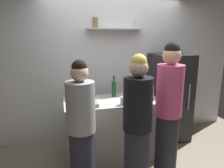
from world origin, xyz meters
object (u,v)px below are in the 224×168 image
(baking_pan, at_px, (86,104))
(water_bottle_plastic, at_px, (84,91))
(wine_bottle_amber_glass, at_px, (135,95))
(refrigerator, at_px, (169,97))
(wine_bottle_green_glass, at_px, (114,89))
(person_grey_hoodie, at_px, (81,128))
(person_blonde, at_px, (137,126))
(utensil_holder, at_px, (123,100))
(wine_bottle_pale_glass, at_px, (151,93))
(person_pink_top, at_px, (168,111))

(baking_pan, height_order, water_bottle_plastic, water_bottle_plastic)
(wine_bottle_amber_glass, xyz_separation_m, water_bottle_plastic, (-0.66, 0.48, -0.02))
(refrigerator, xyz_separation_m, wine_bottle_green_glass, (-1.09, -0.17, 0.27))
(person_grey_hoodie, bearing_deg, person_blonde, -164.84)
(utensil_holder, distance_m, person_blonde, 0.57)
(baking_pan, relative_size, person_grey_hoodie, 0.21)
(refrigerator, bearing_deg, person_blonde, -132.92)
(wine_bottle_pale_glass, xyz_separation_m, person_grey_hoodie, (-1.10, -0.45, -0.24))
(person_pink_top, distance_m, person_grey_hoodie, 1.14)
(person_pink_top, bearing_deg, wine_bottle_pale_glass, -102.11)
(utensil_holder, height_order, water_bottle_plastic, water_bottle_plastic)
(wine_bottle_pale_glass, xyz_separation_m, wine_bottle_green_glass, (-0.49, 0.35, 0.01))
(utensil_holder, bearing_deg, wine_bottle_amber_glass, -1.87)
(refrigerator, xyz_separation_m, person_pink_top, (-0.57, -0.97, 0.12))
(person_pink_top, relative_size, person_grey_hoodie, 1.11)
(refrigerator, height_order, wine_bottle_pale_glass, refrigerator)
(refrigerator, height_order, person_grey_hoodie, person_grey_hoodie)
(refrigerator, bearing_deg, person_pink_top, -120.25)
(person_grey_hoodie, bearing_deg, person_pink_top, -149.27)
(wine_bottle_green_glass, bearing_deg, water_bottle_plastic, 175.32)
(utensil_holder, bearing_deg, baking_pan, 172.01)
(refrigerator, relative_size, person_blonde, 0.93)
(person_blonde, bearing_deg, water_bottle_plastic, 36.67)
(water_bottle_plastic, height_order, person_pink_top, person_pink_top)
(baking_pan, xyz_separation_m, utensil_holder, (0.52, -0.07, 0.03))
(wine_bottle_amber_glass, relative_size, water_bottle_plastic, 1.39)
(wine_bottle_pale_glass, xyz_separation_m, wine_bottle_amber_glass, (-0.30, -0.09, 0.00))
(wine_bottle_pale_glass, distance_m, wine_bottle_amber_glass, 0.31)
(water_bottle_plastic, relative_size, person_grey_hoodie, 0.15)
(refrigerator, bearing_deg, wine_bottle_amber_glass, -146.06)
(person_grey_hoodie, bearing_deg, water_bottle_plastic, -69.11)
(wine_bottle_green_glass, distance_m, person_blonde, 1.01)
(wine_bottle_amber_glass, relative_size, person_grey_hoodie, 0.21)
(wine_bottle_green_glass, bearing_deg, person_grey_hoodie, -127.48)
(wine_bottle_amber_glass, bearing_deg, wine_bottle_pale_glass, 16.66)
(person_blonde, bearing_deg, person_grey_hoodie, 85.30)
(person_blonde, bearing_deg, wine_bottle_pale_glass, -25.42)
(wine_bottle_amber_glass, height_order, water_bottle_plastic, wine_bottle_amber_glass)
(wine_bottle_green_glass, xyz_separation_m, person_grey_hoodie, (-0.62, -0.80, -0.25))
(wine_bottle_pale_glass, xyz_separation_m, water_bottle_plastic, (-0.96, 0.39, -0.01))
(utensil_holder, height_order, wine_bottle_green_glass, wine_bottle_green_glass)
(utensil_holder, xyz_separation_m, person_grey_hoodie, (-0.64, -0.37, -0.18))
(wine_bottle_pale_glass, bearing_deg, water_bottle_plastic, 157.89)
(water_bottle_plastic, bearing_deg, wine_bottle_amber_glass, -36.05)
(wine_bottle_green_glass, bearing_deg, baking_pan, -144.31)
(baking_pan, relative_size, person_blonde, 0.20)
(wine_bottle_green_glass, height_order, water_bottle_plastic, wine_bottle_green_glass)
(water_bottle_plastic, bearing_deg, baking_pan, -94.97)
(baking_pan, xyz_separation_m, wine_bottle_amber_glass, (0.69, -0.08, 0.10))
(water_bottle_plastic, distance_m, person_grey_hoodie, 0.88)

